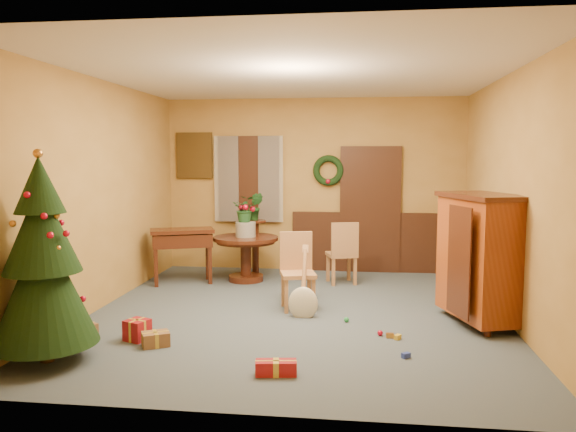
% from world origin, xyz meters
% --- Properties ---
extents(room_envelope, '(5.50, 5.50, 5.50)m').
position_xyz_m(room_envelope, '(0.21, 2.70, 1.12)').
color(room_envelope, '#384251').
rests_on(room_envelope, ground).
extents(dining_table, '(1.01, 1.01, 0.69)m').
position_xyz_m(dining_table, '(-0.97, 1.75, 0.49)').
color(dining_table, black).
rests_on(dining_table, floor).
extents(urn, '(0.31, 0.31, 0.23)m').
position_xyz_m(urn, '(-0.97, 1.75, 0.81)').
color(urn, slate).
rests_on(urn, dining_table).
extents(centerpiece_plant, '(0.37, 0.32, 0.41)m').
position_xyz_m(centerpiece_plant, '(-0.97, 1.75, 1.13)').
color(centerpiece_plant, '#1E4C23').
rests_on(centerpiece_plant, urn).
extents(chair_near, '(0.51, 0.51, 0.97)m').
position_xyz_m(chair_near, '(-0.01, 0.28, 0.52)').
color(chair_near, '#95633B').
rests_on(chair_near, floor).
extents(chair_far, '(0.52, 0.52, 0.96)m').
position_xyz_m(chair_far, '(0.53, 1.69, 0.51)').
color(chair_far, '#95633B').
rests_on(chair_far, floor).
extents(guitar, '(0.49, 0.62, 0.82)m').
position_xyz_m(guitar, '(0.11, -0.14, 0.42)').
color(guitar, beige).
rests_on(guitar, floor).
extents(plant_stand, '(0.35, 0.35, 0.90)m').
position_xyz_m(plant_stand, '(-0.91, 2.26, 0.56)').
color(plant_stand, black).
rests_on(plant_stand, floor).
extents(stand_plant, '(0.25, 0.21, 0.45)m').
position_xyz_m(stand_plant, '(-0.91, 2.26, 1.12)').
color(stand_plant, '#19471E').
rests_on(stand_plant, plant_stand).
extents(christmas_tree, '(0.97, 0.97, 2.00)m').
position_xyz_m(christmas_tree, '(-2.15, -1.90, 0.95)').
color(christmas_tree, '#382111').
rests_on(christmas_tree, floor).
extents(writing_desk, '(1.05, 0.78, 0.84)m').
position_xyz_m(writing_desk, '(-1.90, 1.47, 0.63)').
color(writing_desk, black).
rests_on(writing_desk, floor).
extents(sideboard, '(0.95, 1.31, 1.51)m').
position_xyz_m(sideboard, '(2.15, -0.14, 0.81)').
color(sideboard, '#4F1A09').
rests_on(sideboard, floor).
extents(gift_a, '(0.33, 0.30, 0.15)m').
position_xyz_m(gift_a, '(-1.29, -1.35, 0.07)').
color(gift_a, brown).
rests_on(gift_a, floor).
extents(gift_b, '(0.28, 0.28, 0.22)m').
position_xyz_m(gift_b, '(-1.54, -1.20, 0.11)').
color(gift_b, maroon).
rests_on(gift_b, floor).
extents(gift_c, '(0.29, 0.32, 0.14)m').
position_xyz_m(gift_c, '(-2.15, -1.19, 0.07)').
color(gift_c, brown).
rests_on(gift_c, floor).
extents(gift_d, '(0.38, 0.20, 0.13)m').
position_xyz_m(gift_d, '(0.04, -1.96, 0.06)').
color(gift_d, maroon).
rests_on(gift_d, floor).
extents(toy_a, '(0.09, 0.09, 0.05)m').
position_xyz_m(toy_a, '(1.22, -1.39, 0.03)').
color(toy_a, '#223495').
rests_on(toy_a, floor).
extents(toy_b, '(0.06, 0.06, 0.06)m').
position_xyz_m(toy_b, '(0.63, -0.28, 0.03)').
color(toy_b, green).
rests_on(toy_b, floor).
extents(toy_c, '(0.09, 0.09, 0.05)m').
position_xyz_m(toy_c, '(1.18, -0.84, 0.03)').
color(toy_c, gold).
rests_on(toy_c, floor).
extents(toy_d, '(0.06, 0.06, 0.06)m').
position_xyz_m(toy_d, '(1.00, -0.74, 0.03)').
color(toy_d, red).
rests_on(toy_d, floor).
extents(toy_e, '(0.08, 0.06, 0.05)m').
position_xyz_m(toy_e, '(1.10, -0.79, 0.03)').
color(toy_e, '#C07B2D').
rests_on(toy_e, floor).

